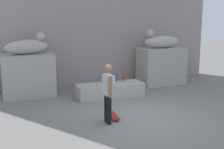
% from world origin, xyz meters
% --- Properties ---
extents(ground_plane, '(40.00, 40.00, 0.00)m').
position_xyz_m(ground_plane, '(0.00, 0.00, 0.00)').
color(ground_plane, slate).
extents(facade_wall, '(10.87, 0.60, 6.49)m').
position_xyz_m(facade_wall, '(0.00, 4.79, 3.24)').
color(facade_wall, gray).
rests_on(facade_wall, ground_plane).
extents(pedestal_left, '(1.85, 1.19, 1.55)m').
position_xyz_m(pedestal_left, '(-2.76, 3.55, 0.77)').
color(pedestal_left, '#A39E93').
rests_on(pedestal_left, ground_plane).
extents(pedestal_right, '(1.85, 1.19, 1.55)m').
position_xyz_m(pedestal_right, '(2.76, 3.55, 0.77)').
color(pedestal_right, '#A39E93').
rests_on(pedestal_right, ground_plane).
extents(statue_reclining_left, '(1.69, 0.93, 0.78)m').
position_xyz_m(statue_reclining_left, '(-2.72, 3.56, 1.83)').
color(statue_reclining_left, '#B0A8A3').
rests_on(statue_reclining_left, pedestal_left).
extents(statue_reclining_right, '(1.61, 0.59, 0.78)m').
position_xyz_m(statue_reclining_right, '(2.72, 3.55, 1.83)').
color(statue_reclining_right, '#B0A8A3').
rests_on(statue_reclining_right, pedestal_right).
extents(ledge_block, '(2.43, 0.85, 0.49)m').
position_xyz_m(ledge_block, '(0.00, 2.36, 0.24)').
color(ledge_block, '#A39E93').
rests_on(ledge_block, ground_plane).
extents(skater, '(0.23, 0.54, 1.67)m').
position_xyz_m(skater, '(-0.98, -0.12, 0.92)').
color(skater, black).
rests_on(skater, ground_plane).
extents(skateboard, '(0.28, 0.82, 0.08)m').
position_xyz_m(skateboard, '(-0.69, 0.23, 0.06)').
color(skateboard, maroon).
rests_on(skateboard, ground_plane).
extents(bottle_red, '(0.08, 0.08, 0.33)m').
position_xyz_m(bottle_red, '(0.65, 2.66, 0.63)').
color(bottle_red, red).
rests_on(bottle_red, ledge_block).
extents(bottle_clear, '(0.07, 0.07, 0.28)m').
position_xyz_m(bottle_clear, '(0.24, 2.59, 0.60)').
color(bottle_clear, silver).
rests_on(bottle_clear, ledge_block).
extents(bottle_green, '(0.07, 0.07, 0.27)m').
position_xyz_m(bottle_green, '(-0.20, 2.02, 0.60)').
color(bottle_green, '#1E722D').
rests_on(bottle_green, ledge_block).
extents(bottle_blue, '(0.06, 0.06, 0.32)m').
position_xyz_m(bottle_blue, '(0.37, 2.66, 0.62)').
color(bottle_blue, '#194C99').
rests_on(bottle_blue, ledge_block).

